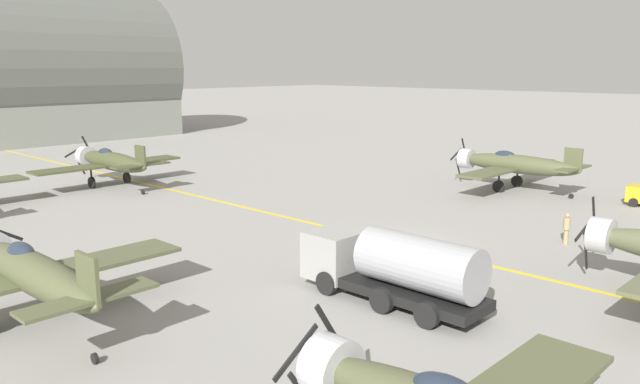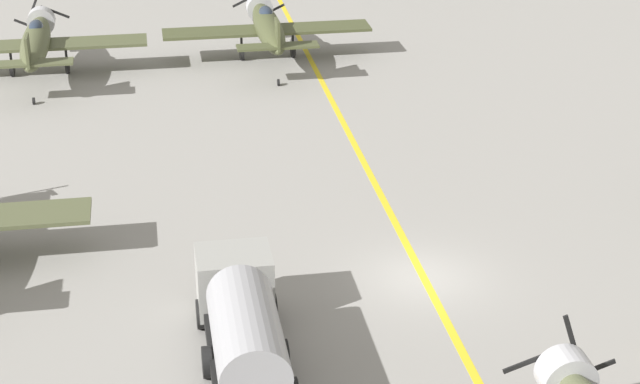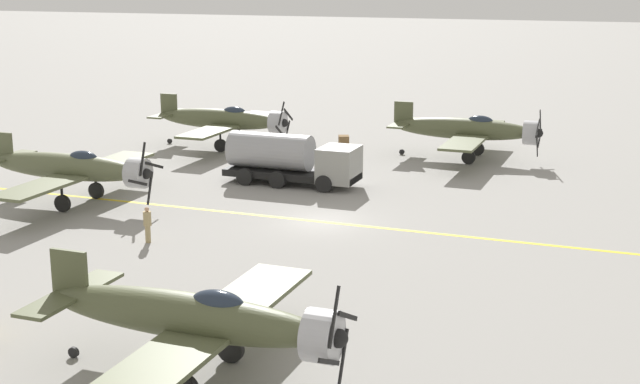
{
  "view_description": "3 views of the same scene",
  "coord_description": "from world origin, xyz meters",
  "px_view_note": "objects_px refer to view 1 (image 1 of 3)",
  "views": [
    {
      "loc": [
        -26.29,
        -18.8,
        9.38
      ],
      "look_at": [
        -0.09,
        6.02,
        2.06
      ],
      "focal_mm": 35.0,
      "sensor_mm": 36.0,
      "label": 1
    },
    {
      "loc": [
        -9.31,
        -32.79,
        19.07
      ],
      "look_at": [
        -3.41,
        2.45,
        2.57
      ],
      "focal_mm": 60.0,
      "sensor_mm": 36.0,
      "label": 2
    },
    {
      "loc": [
        40.1,
        15.17,
        12.12
      ],
      "look_at": [
        2.67,
        0.95,
        2.23
      ],
      "focal_mm": 50.0,
      "sensor_mm": 36.0,
      "label": 3
    }
  ],
  "objects_px": {
    "fuel_tanker": "(392,266)",
    "ground_crew_walking": "(567,227)",
    "airplane_far_center": "(111,161)",
    "hangar": "(6,79)",
    "airplane_mid_right": "(513,164)",
    "airplane_mid_left": "(31,272)"
  },
  "relations": [
    {
      "from": "ground_crew_walking",
      "to": "airplane_mid_left",
      "type": "bearing_deg",
      "value": 157.41
    },
    {
      "from": "airplane_far_center",
      "to": "hangar",
      "type": "bearing_deg",
      "value": 75.66
    },
    {
      "from": "hangar",
      "to": "airplane_mid_right",
      "type": "bearing_deg",
      "value": -77.48
    },
    {
      "from": "airplane_mid_right",
      "to": "fuel_tanker",
      "type": "relative_size",
      "value": 1.5
    },
    {
      "from": "airplane_far_center",
      "to": "hangar",
      "type": "relative_size",
      "value": 0.31
    },
    {
      "from": "airplane_mid_right",
      "to": "ground_crew_walking",
      "type": "relative_size",
      "value": 7.08
    },
    {
      "from": "ground_crew_walking",
      "to": "hangar",
      "type": "height_order",
      "value": "hangar"
    },
    {
      "from": "airplane_mid_right",
      "to": "airplane_mid_left",
      "type": "bearing_deg",
      "value": 163.03
    },
    {
      "from": "airplane_mid_right",
      "to": "hangar",
      "type": "relative_size",
      "value": 0.31
    },
    {
      "from": "fuel_tanker",
      "to": "ground_crew_walking",
      "type": "height_order",
      "value": "fuel_tanker"
    },
    {
      "from": "airplane_mid_right",
      "to": "ground_crew_walking",
      "type": "distance_m",
      "value": 14.94
    },
    {
      "from": "airplane_far_center",
      "to": "ground_crew_walking",
      "type": "distance_m",
      "value": 33.84
    },
    {
      "from": "airplane_mid_right",
      "to": "ground_crew_walking",
      "type": "bearing_deg",
      "value": -158.18
    },
    {
      "from": "fuel_tanker",
      "to": "airplane_far_center",
      "type": "bearing_deg",
      "value": 81.64
    },
    {
      "from": "airplane_far_center",
      "to": "airplane_mid_right",
      "type": "relative_size",
      "value": 1.0
    },
    {
      "from": "airplane_mid_left",
      "to": "fuel_tanker",
      "type": "xyz_separation_m",
      "value": [
        10.84,
        -8.2,
        -0.5
      ]
    },
    {
      "from": "airplane_mid_left",
      "to": "airplane_mid_right",
      "type": "bearing_deg",
      "value": 11.64
    },
    {
      "from": "airplane_mid_left",
      "to": "hangar",
      "type": "distance_m",
      "value": 65.0
    },
    {
      "from": "airplane_mid_right",
      "to": "airplane_mid_left",
      "type": "xyz_separation_m",
      "value": [
        -35.8,
        0.94,
        0.0
      ]
    },
    {
      "from": "airplane_far_center",
      "to": "hangar",
      "type": "distance_m",
      "value": 39.11
    },
    {
      "from": "fuel_tanker",
      "to": "hangar",
      "type": "bearing_deg",
      "value": 80.76
    },
    {
      "from": "airplane_mid_right",
      "to": "fuel_tanker",
      "type": "height_order",
      "value": "airplane_mid_right"
    }
  ]
}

